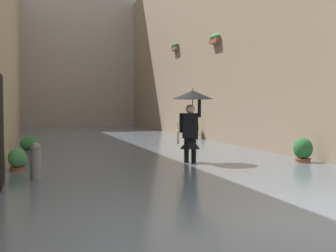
{
  "coord_description": "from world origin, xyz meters",
  "views": [
    {
      "loc": [
        3.24,
        4.27,
        1.65
      ],
      "look_at": [
        -0.23,
        -6.53,
        1.11
      ],
      "focal_mm": 46.16,
      "sensor_mm": 36.0,
      "label": 1
    }
  ],
  "objects_px": {
    "person_wading": "(191,112)",
    "potted_plant_far_right": "(17,163)",
    "potted_plant_mid_left": "(194,132)",
    "mooring_bollard": "(36,166)",
    "potted_plant_mid_right": "(30,148)",
    "potted_plant_near_left": "(303,153)"
  },
  "relations": [
    {
      "from": "potted_plant_mid_left",
      "to": "potted_plant_mid_right",
      "type": "bearing_deg",
      "value": 32.65
    },
    {
      "from": "person_wading",
      "to": "potted_plant_mid_left",
      "type": "distance_m",
      "value": 7.71
    },
    {
      "from": "potted_plant_far_right",
      "to": "potted_plant_mid_left",
      "type": "distance_m",
      "value": 10.0
    },
    {
      "from": "person_wading",
      "to": "mooring_bollard",
      "type": "distance_m",
      "value": 4.1
    },
    {
      "from": "potted_plant_near_left",
      "to": "potted_plant_mid_left",
      "type": "xyz_separation_m",
      "value": [
        -0.11,
        -7.89,
        0.08
      ]
    },
    {
      "from": "mooring_bollard",
      "to": "potted_plant_mid_right",
      "type": "bearing_deg",
      "value": -88.46
    },
    {
      "from": "person_wading",
      "to": "mooring_bollard",
      "type": "relative_size",
      "value": 2.23
    },
    {
      "from": "potted_plant_mid_right",
      "to": "potted_plant_near_left",
      "type": "xyz_separation_m",
      "value": [
        -6.57,
        3.61,
        0.02
      ]
    },
    {
      "from": "potted_plant_far_right",
      "to": "potted_plant_mid_left",
      "type": "xyz_separation_m",
      "value": [
        -6.94,
        -7.2,
        0.14
      ]
    },
    {
      "from": "potted_plant_near_left",
      "to": "person_wading",
      "type": "bearing_deg",
      "value": -15.98
    },
    {
      "from": "person_wading",
      "to": "potted_plant_near_left",
      "type": "distance_m",
      "value": 3.01
    },
    {
      "from": "potted_plant_mid_left",
      "to": "potted_plant_far_right",
      "type": "bearing_deg",
      "value": 46.05
    },
    {
      "from": "person_wading",
      "to": "potted_plant_mid_right",
      "type": "relative_size",
      "value": 2.74
    },
    {
      "from": "potted_plant_mid_right",
      "to": "potted_plant_mid_left",
      "type": "relative_size",
      "value": 0.75
    },
    {
      "from": "mooring_bollard",
      "to": "person_wading",
      "type": "bearing_deg",
      "value": -160.35
    },
    {
      "from": "potted_plant_far_right",
      "to": "potted_plant_mid_left",
      "type": "relative_size",
      "value": 0.7
    },
    {
      "from": "potted_plant_mid_right",
      "to": "mooring_bollard",
      "type": "height_order",
      "value": "mooring_bollard"
    },
    {
      "from": "potted_plant_far_right",
      "to": "potted_plant_mid_right",
      "type": "relative_size",
      "value": 0.93
    },
    {
      "from": "person_wading",
      "to": "potted_plant_far_right",
      "type": "distance_m",
      "value": 4.26
    },
    {
      "from": "potted_plant_far_right",
      "to": "person_wading",
      "type": "bearing_deg",
      "value": -178.76
    },
    {
      "from": "potted_plant_mid_right",
      "to": "potted_plant_near_left",
      "type": "bearing_deg",
      "value": 151.26
    },
    {
      "from": "potted_plant_near_left",
      "to": "mooring_bollard",
      "type": "distance_m",
      "value": 6.49
    }
  ]
}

